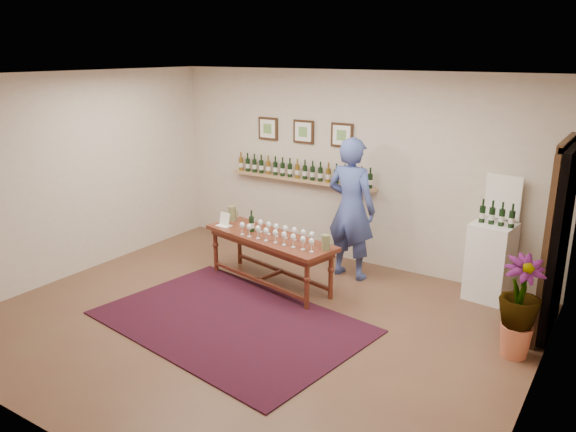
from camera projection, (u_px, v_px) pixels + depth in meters
The scene contains 14 objects.
ground at pixel (251, 322), 6.56m from camera, with size 6.00×6.00×0.00m, color brown.
room_shell at pixel (486, 221), 6.64m from camera, with size 6.00×6.00×6.00m.
rug at pixel (231, 322), 6.56m from camera, with size 3.03×2.02×0.02m, color #4E0E0F.
tasting_table at pixel (270, 243), 7.47m from camera, with size 2.04×1.02×0.69m.
table_glasses at pixel (276, 233), 7.27m from camera, with size 1.31×0.30×0.18m, color white, non-canonical shape.
table_bottles at pixel (254, 220), 7.60m from camera, with size 0.28×0.16×0.30m, color black, non-canonical shape.
pitcher_left at pixel (232, 213), 8.07m from camera, with size 0.14×0.14×0.22m, color olive, non-canonical shape.
pitcher_right at pixel (326, 242), 6.89m from camera, with size 0.12×0.12×0.19m, color olive, non-canonical shape.
menu_card at pixel (225, 219), 7.85m from camera, with size 0.20×0.15×0.18m, color white.
display_pedestal at pixel (490, 261), 7.08m from camera, with size 0.50×0.50×0.99m, color white.
pedestal_bottles at pixel (497, 215), 6.86m from camera, with size 0.26×0.07×0.26m, color black, non-canonical shape.
info_sign at pixel (503, 197), 6.98m from camera, with size 0.45×0.02×0.62m, color white.
potted_plant at pixel (519, 307), 5.69m from camera, with size 0.67×0.67×0.94m.
person at pixel (351, 209), 7.65m from camera, with size 0.72×0.47×1.97m, color #3C4C8F.
Camera 1 is at (3.58, -4.76, 3.05)m, focal length 35.00 mm.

